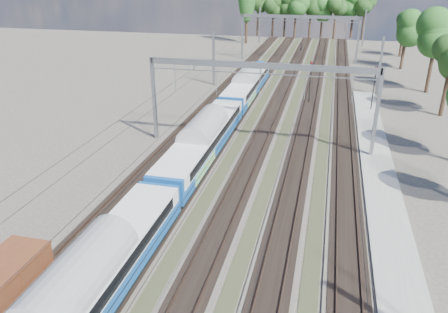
% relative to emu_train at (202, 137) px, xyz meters
% --- Properties ---
extents(track_bed, '(21.00, 130.00, 0.34)m').
position_rel_emu_train_xyz_m(track_bed, '(4.50, 20.45, -2.64)').
color(track_bed, '#47423A').
rests_on(track_bed, ground).
extents(platform, '(3.00, 70.00, 0.30)m').
position_rel_emu_train_xyz_m(platform, '(16.50, -4.55, -2.59)').
color(platform, gray).
rests_on(platform, ground).
extents(catenary, '(25.65, 130.00, 9.00)m').
position_rel_emu_train_xyz_m(catenary, '(4.83, 28.14, 3.66)').
color(catenary, gray).
rests_on(catenary, ground).
extents(tree_belt, '(39.60, 100.18, 11.78)m').
position_rel_emu_train_xyz_m(tree_belt, '(11.91, 67.96, 5.70)').
color(tree_belt, black).
rests_on(tree_belt, ground).
extents(emu_train, '(3.19, 67.36, 4.66)m').
position_rel_emu_train_xyz_m(emu_train, '(0.00, 0.00, 0.00)').
color(emu_train, black).
rests_on(emu_train, ground).
extents(worker, '(0.53, 0.67, 1.61)m').
position_rel_emu_train_xyz_m(worker, '(4.43, 65.19, -1.94)').
color(worker, black).
rests_on(worker, ground).
extents(signal_near, '(0.39, 0.36, 5.88)m').
position_rel_emu_train_xyz_m(signal_near, '(8.74, 23.34, 0.98)').
color(signal_near, black).
rests_on(signal_near, ground).
extents(signal_far, '(0.42, 0.38, 5.95)m').
position_rel_emu_train_xyz_m(signal_far, '(17.00, 21.56, 1.02)').
color(signal_far, black).
rests_on(signal_far, ground).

